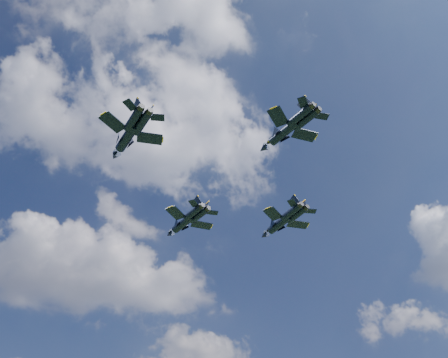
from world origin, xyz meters
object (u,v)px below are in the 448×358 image
Objects in this scene: jet_lead at (182,224)px; jet_right at (278,224)px; jet_slot at (282,133)px; jet_left at (126,139)px.

jet_right is (19.24, -5.20, -1.04)m from jet_lead.
jet_left is at bearing 137.86° from jet_slot.
jet_lead is 19.95m from jet_right.
jet_right is at bearing 46.73° from jet_slot.
jet_lead is 31.67m from jet_slot.
jet_left reaches higher than jet_right.
jet_left is at bearing -146.59° from jet_lead.
jet_lead is at bearing 142.50° from jet_right.
jet_right is at bearing 7.75° from jet_left.
jet_slot is (12.74, -28.99, -0.32)m from jet_lead.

